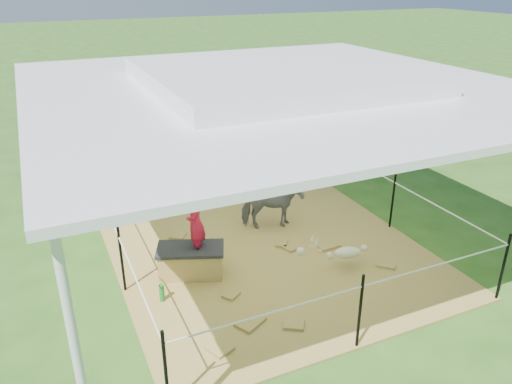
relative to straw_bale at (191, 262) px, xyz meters
name	(u,v)px	position (x,y,z in m)	size (l,w,h in m)	color
ground	(272,256)	(1.30, 0.01, -0.23)	(90.00, 90.00, 0.00)	#2D5919
hay_patch	(272,255)	(1.30, 0.01, -0.21)	(4.60, 4.60, 0.03)	brown
canopy_tent	(275,82)	(1.30, 0.01, 2.47)	(6.30, 6.30, 2.90)	silver
rope_fence	(273,219)	(1.30, 0.01, 0.42)	(4.54, 4.54, 1.00)	black
straw_bale	(191,262)	(0.00, 0.00, 0.00)	(0.88, 0.44, 0.39)	olive
dark_cloth	(190,249)	(0.00, 0.00, 0.22)	(0.94, 0.49, 0.05)	black
woman	(195,216)	(0.10, 0.00, 0.73)	(0.39, 0.25, 1.06)	red
green_bottle	(162,293)	(-0.55, -0.45, -0.07)	(0.07, 0.07, 0.25)	#1B7927
pony	(272,205)	(1.69, 0.81, 0.23)	(0.46, 1.00, 0.85)	#525358
pink_hat	(272,178)	(1.69, 0.81, 0.71)	(0.26, 0.26, 0.12)	pink
foal	(348,251)	(2.15, -0.76, 0.08)	(1.00, 0.55, 0.55)	#BEB28B
trash_barrel	(285,110)	(4.78, 6.26, 0.25)	(0.61, 0.61, 0.95)	blue
picnic_table_near	(197,108)	(2.63, 7.68, 0.19)	(2.02, 1.46, 0.84)	brown
picnic_table_far	(290,85)	(6.64, 9.50, 0.20)	(2.06, 1.49, 0.86)	brown
distant_person	(226,106)	(3.29, 7.03, 0.36)	(0.57, 0.44, 1.17)	#2F54B3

